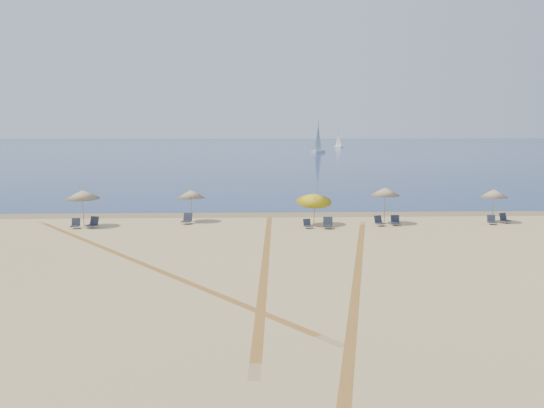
{
  "coord_description": "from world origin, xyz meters",
  "views": [
    {
      "loc": [
        -1.41,
        -17.9,
        6.22
      ],
      "look_at": [
        0.0,
        20.0,
        1.3
      ],
      "focal_mm": 37.52,
      "sensor_mm": 36.0,
      "label": 1
    }
  ],
  "objects_px": {
    "chair_3": "(93,223)",
    "chair_8": "(395,221)",
    "umbrella_3": "(314,198)",
    "chair_2": "(76,224)",
    "umbrella_4": "(385,191)",
    "umbrella_5": "(494,193)",
    "umbrella_2": "(191,194)",
    "sailboat_0": "(318,143)",
    "chair_9": "(492,220)",
    "sailboat_1": "(338,142)",
    "chair_7": "(379,221)",
    "chair_5": "(308,224)",
    "chair_10": "(505,219)",
    "umbrella_1": "(83,194)",
    "chair_6": "(328,224)",
    "chair_4": "(187,219)"
  },
  "relations": [
    {
      "from": "chair_6",
      "to": "sailboat_1",
      "type": "distance_m",
      "value": 176.11
    },
    {
      "from": "chair_5",
      "to": "chair_8",
      "type": "xyz_separation_m",
      "value": [
        5.89,
        0.86,
        0.03
      ]
    },
    {
      "from": "chair_3",
      "to": "chair_7",
      "type": "bearing_deg",
      "value": 23.81
    },
    {
      "from": "umbrella_2",
      "to": "chair_5",
      "type": "xyz_separation_m",
      "value": [
        7.71,
        -2.86,
        -1.67
      ]
    },
    {
      "from": "sailboat_1",
      "to": "chair_4",
      "type": "bearing_deg",
      "value": -131.73
    },
    {
      "from": "chair_2",
      "to": "chair_4",
      "type": "height_order",
      "value": "chair_4"
    },
    {
      "from": "umbrella_4",
      "to": "chair_2",
      "type": "distance_m",
      "value": 20.3
    },
    {
      "from": "umbrella_4",
      "to": "chair_8",
      "type": "bearing_deg",
      "value": -50.66
    },
    {
      "from": "chair_5",
      "to": "chair_8",
      "type": "height_order",
      "value": "chair_8"
    },
    {
      "from": "umbrella_5",
      "to": "umbrella_2",
      "type": "bearing_deg",
      "value": 177.26
    },
    {
      "from": "umbrella_3",
      "to": "chair_8",
      "type": "distance_m",
      "value": 5.59
    },
    {
      "from": "chair_7",
      "to": "sailboat_0",
      "type": "height_order",
      "value": "sailboat_0"
    },
    {
      "from": "umbrella_2",
      "to": "chair_8",
      "type": "bearing_deg",
      "value": -8.4
    },
    {
      "from": "umbrella_2",
      "to": "chair_3",
      "type": "bearing_deg",
      "value": -159.52
    },
    {
      "from": "chair_7",
      "to": "chair_9",
      "type": "height_order",
      "value": "chair_7"
    },
    {
      "from": "chair_5",
      "to": "chair_10",
      "type": "bearing_deg",
      "value": -11.96
    },
    {
      "from": "chair_5",
      "to": "sailboat_1",
      "type": "xyz_separation_m",
      "value": [
        28.68,
        173.79,
        1.67
      ]
    },
    {
      "from": "umbrella_4",
      "to": "chair_9",
      "type": "xyz_separation_m",
      "value": [
        7.09,
        -0.53,
        -1.91
      ]
    },
    {
      "from": "umbrella_1",
      "to": "chair_7",
      "type": "distance_m",
      "value": 19.37
    },
    {
      "from": "chair_4",
      "to": "chair_10",
      "type": "height_order",
      "value": "chair_4"
    },
    {
      "from": "chair_8",
      "to": "sailboat_0",
      "type": "xyz_separation_m",
      "value": [
        9.17,
        121.21,
        2.5
      ]
    },
    {
      "from": "umbrella_5",
      "to": "chair_4",
      "type": "xyz_separation_m",
      "value": [
        -20.75,
        0.09,
        -1.67
      ]
    },
    {
      "from": "chair_8",
      "to": "sailboat_1",
      "type": "bearing_deg",
      "value": 87.37
    },
    {
      "from": "sailboat_0",
      "to": "chair_9",
      "type": "bearing_deg",
      "value": -59.9
    },
    {
      "from": "chair_9",
      "to": "chair_10",
      "type": "height_order",
      "value": "chair_10"
    },
    {
      "from": "umbrella_1",
      "to": "umbrella_3",
      "type": "bearing_deg",
      "value": 0.25
    },
    {
      "from": "umbrella_3",
      "to": "umbrella_5",
      "type": "distance_m",
      "value": 12.34
    },
    {
      "from": "chair_7",
      "to": "umbrella_4",
      "type": "bearing_deg",
      "value": 32.44
    },
    {
      "from": "umbrella_1",
      "to": "chair_8",
      "type": "distance_m",
      "value": 20.45
    },
    {
      "from": "umbrella_3",
      "to": "chair_3",
      "type": "bearing_deg",
      "value": -177.96
    },
    {
      "from": "umbrella_5",
      "to": "sailboat_1",
      "type": "relative_size",
      "value": 0.37
    },
    {
      "from": "chair_3",
      "to": "sailboat_1",
      "type": "distance_m",
      "value": 178.33
    },
    {
      "from": "umbrella_2",
      "to": "chair_5",
      "type": "distance_m",
      "value": 8.39
    },
    {
      "from": "umbrella_4",
      "to": "chair_7",
      "type": "xyz_separation_m",
      "value": [
        -0.53,
        -0.81,
        -1.89
      ]
    },
    {
      "from": "umbrella_5",
      "to": "chair_9",
      "type": "height_order",
      "value": "umbrella_5"
    },
    {
      "from": "chair_3",
      "to": "sailboat_1",
      "type": "xyz_separation_m",
      "value": [
        42.46,
        173.19,
        1.61
      ]
    },
    {
      "from": "umbrella_3",
      "to": "chair_2",
      "type": "bearing_deg",
      "value": -177.75
    },
    {
      "from": "chair_8",
      "to": "chair_10",
      "type": "bearing_deg",
      "value": 9.94
    },
    {
      "from": "chair_3",
      "to": "chair_8",
      "type": "xyz_separation_m",
      "value": [
        19.67,
        0.26,
        -0.03
      ]
    },
    {
      "from": "chair_4",
      "to": "chair_5",
      "type": "relative_size",
      "value": 1.18
    },
    {
      "from": "chair_5",
      "to": "umbrella_4",
      "type": "bearing_deg",
      "value": -2.19
    },
    {
      "from": "umbrella_4",
      "to": "chair_8",
      "type": "height_order",
      "value": "umbrella_4"
    },
    {
      "from": "chair_5",
      "to": "chair_7",
      "type": "bearing_deg",
      "value": -9.69
    },
    {
      "from": "chair_4",
      "to": "chair_10",
      "type": "relative_size",
      "value": 1.01
    },
    {
      "from": "chair_6",
      "to": "chair_5",
      "type": "bearing_deg",
      "value": 179.47
    },
    {
      "from": "chair_5",
      "to": "chair_6",
      "type": "xyz_separation_m",
      "value": [
        1.28,
        -0.17,
        0.06
      ]
    },
    {
      "from": "chair_8",
      "to": "sailboat_0",
      "type": "bearing_deg",
      "value": 90.55
    },
    {
      "from": "umbrella_2",
      "to": "chair_6",
      "type": "relative_size",
      "value": 2.92
    },
    {
      "from": "chair_7",
      "to": "chair_5",
      "type": "bearing_deg",
      "value": 164.09
    },
    {
      "from": "chair_10",
      "to": "chair_2",
      "type": "bearing_deg",
      "value": 159.98
    }
  ]
}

